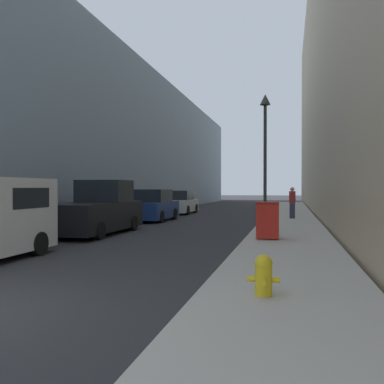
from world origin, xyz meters
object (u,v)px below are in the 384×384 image
fire_hydrant (264,274)px  lamppost (265,144)px  trash_bin (268,220)px  pedestrian_on_sidewalk (292,203)px  pickup_truck (97,211)px  parked_sedan_far (179,203)px  parked_sedan_near (153,206)px

fire_hydrant → lamppost: bearing=93.1°
trash_bin → pedestrian_on_sidewalk: size_ratio=0.71×
pedestrian_on_sidewalk → pickup_truck: bearing=-132.1°
parked_sedan_far → pedestrian_on_sidewalk: size_ratio=2.53×
parked_sedan_far → lamppost: bearing=-61.6°
lamppost → pedestrian_on_sidewalk: (1.07, 7.28, -2.54)m
trash_bin → parked_sedan_far: 16.46m
fire_hydrant → pedestrian_on_sidewalk: (0.53, 17.40, 0.53)m
lamppost → parked_sedan_far: 14.34m
parked_sedan_near → parked_sedan_far: bearing=91.8°
fire_hydrant → lamppost: size_ratio=0.12×
fire_hydrant → trash_bin: size_ratio=0.53×
fire_hydrant → pickup_truck: (-7.10, 8.96, 0.41)m
fire_hydrant → parked_sedan_far: size_ratio=0.15×
parked_sedan_far → pedestrian_on_sidewalk: 9.28m
trash_bin → lamppost: 3.79m
pickup_truck → parked_sedan_far: (-0.13, 13.54, -0.14)m
pickup_truck → parked_sedan_near: pickup_truck is taller
fire_hydrant → parked_sedan_near: size_ratio=0.15×
trash_bin → pickup_truck: pickup_truck is taller
lamppost → parked_sedan_far: (-6.68, 12.38, -2.81)m
parked_sedan_far → parked_sedan_near: bearing=-88.2°
parked_sedan_near → pedestrian_on_sidewalk: 7.71m
fire_hydrant → pedestrian_on_sidewalk: size_ratio=0.37×
lamppost → parked_sedan_near: (-6.47, 5.70, -2.76)m
pedestrian_on_sidewalk → lamppost: bearing=-98.4°
lamppost → pickup_truck: lamppost is taller
parked_sedan_far → trash_bin: bearing=-65.2°
parked_sedan_far → pedestrian_on_sidewalk: pedestrian_on_sidewalk is taller
pedestrian_on_sidewalk → fire_hydrant: bearing=-91.7°
trash_bin → pickup_truck: (-6.79, 1.40, 0.12)m
lamppost → pickup_truck: bearing=-170.0°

